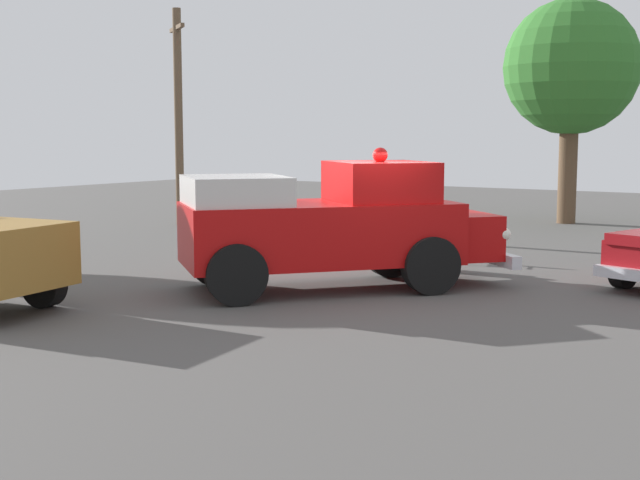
# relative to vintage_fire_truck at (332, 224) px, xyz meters

# --- Properties ---
(ground_plane) EXTENTS (60.00, 60.00, 0.00)m
(ground_plane) POSITION_rel_vintage_fire_truck_xyz_m (-0.59, -0.31, -1.20)
(ground_plane) COLOR #514F4C
(vintage_fire_truck) EXTENTS (5.49, 5.95, 2.59)m
(vintage_fire_truck) POSITION_rel_vintage_fire_truck_xyz_m (0.00, 0.00, 0.00)
(vintage_fire_truck) COLOR black
(vintage_fire_truck) RESTS_ON ground
(lawn_chair_by_car) EXTENTS (0.60, 0.59, 1.02)m
(lawn_chair_by_car) POSITION_rel_vintage_fire_truck_xyz_m (-0.39, -4.45, -0.61)
(lawn_chair_by_car) COLOR #B7BABF
(lawn_chair_by_car) RESTS_ON ground
(spectator_standing) EXTENTS (0.44, 0.60, 1.68)m
(spectator_standing) POSITION_rel_vintage_fire_truck_xyz_m (0.99, -3.03, -0.23)
(spectator_standing) COLOR #2D334C
(spectator_standing) RESTS_ON ground
(oak_tree_left) EXTENTS (4.25, 4.25, 7.07)m
(oak_tree_left) POSITION_rel_vintage_fire_truck_xyz_m (0.13, -14.16, 3.70)
(oak_tree_left) COLOR brown
(oak_tree_left) RESTS_ON ground
(utility_pole) EXTENTS (1.45, 1.09, 6.68)m
(utility_pole) POSITION_rel_vintage_fire_truck_xyz_m (10.16, -7.03, 2.28)
(utility_pole) COLOR brown
(utility_pole) RESTS_ON ground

